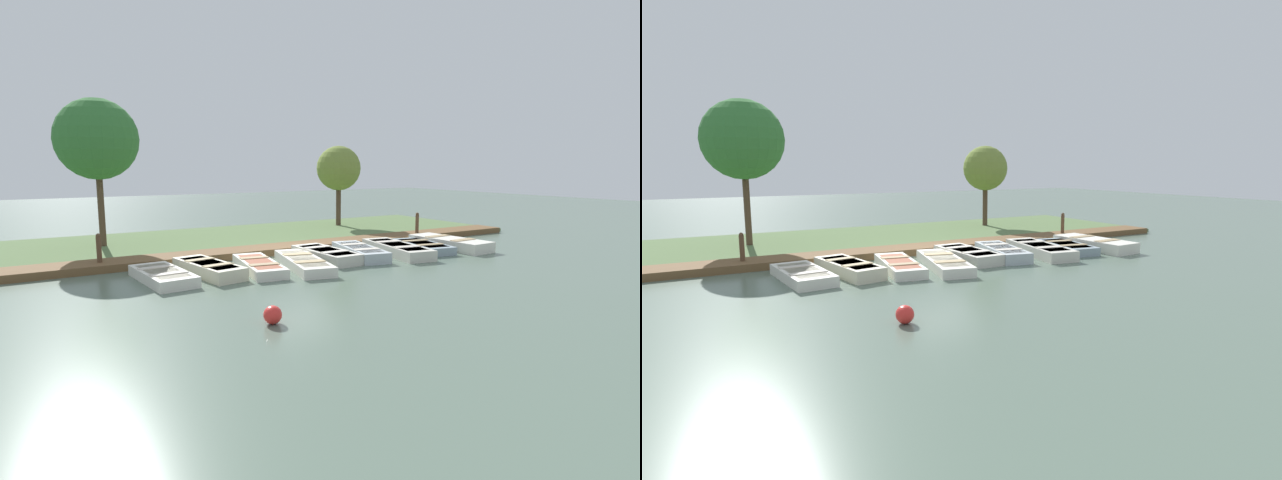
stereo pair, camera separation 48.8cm
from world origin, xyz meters
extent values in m
plane|color=#566B5B|center=(0.00, 0.00, 0.00)|extent=(80.00, 80.00, 0.00)
cube|color=#567042|center=(-5.00, 0.00, 0.07)|extent=(8.00, 24.00, 0.14)
cube|color=brown|center=(-1.34, 0.00, 0.12)|extent=(1.38, 22.97, 0.25)
cube|color=silver|center=(1.29, -5.24, 0.15)|extent=(2.91, 1.38, 0.31)
cube|color=beige|center=(1.29, -5.24, 0.30)|extent=(2.39, 1.08, 0.02)
cube|color=beige|center=(1.82, -5.19, 0.32)|extent=(0.37, 1.06, 0.03)
cube|color=beige|center=(0.75, -5.28, 0.32)|extent=(0.37, 1.06, 0.03)
cube|color=beige|center=(1.18, -3.85, 0.19)|extent=(3.05, 1.45, 0.38)
cube|color=#994C33|center=(1.18, -3.85, 0.37)|extent=(2.49, 1.15, 0.03)
cube|color=tan|center=(1.72, -3.75, 0.40)|extent=(0.44, 0.93, 0.03)
cube|color=tan|center=(0.63, -3.94, 0.40)|extent=(0.44, 0.93, 0.03)
cube|color=silver|center=(1.40, -2.30, 0.15)|extent=(3.25, 1.46, 0.30)
cube|color=#994C33|center=(1.40, -2.30, 0.29)|extent=(2.66, 1.16, 0.02)
cube|color=tan|center=(1.99, -2.39, 0.32)|extent=(0.45, 0.95, 0.03)
cube|color=tan|center=(0.81, -2.21, 0.32)|extent=(0.45, 0.95, 0.03)
cube|color=silver|center=(1.70, -0.87, 0.16)|extent=(3.72, 1.78, 0.32)
cube|color=beige|center=(1.70, -0.87, 0.30)|extent=(3.04, 1.42, 0.03)
cube|color=tan|center=(2.36, -1.02, 0.33)|extent=(0.55, 1.02, 0.03)
cube|color=tan|center=(1.03, -0.73, 0.33)|extent=(0.55, 1.02, 0.03)
cube|color=beige|center=(1.00, 0.43, 0.19)|extent=(2.99, 1.18, 0.37)
cube|color=#6B7F51|center=(1.00, 0.43, 0.36)|extent=(2.45, 0.92, 0.03)
cube|color=beige|center=(1.56, 0.44, 0.39)|extent=(0.32, 1.03, 0.03)
cube|color=beige|center=(0.44, 0.41, 0.39)|extent=(0.32, 1.03, 0.03)
cube|color=#B2BCC1|center=(1.14, 1.78, 0.19)|extent=(3.18, 1.60, 0.37)
cube|color=beige|center=(1.14, 1.78, 0.36)|extent=(2.60, 1.27, 0.03)
cube|color=beige|center=(1.70, 1.66, 0.39)|extent=(0.48, 0.97, 0.03)
cube|color=beige|center=(0.57, 1.89, 0.39)|extent=(0.48, 0.97, 0.03)
cube|color=beige|center=(1.40, 3.27, 0.19)|extent=(3.63, 1.64, 0.38)
cube|color=teal|center=(1.40, 3.27, 0.36)|extent=(2.97, 1.30, 0.03)
cube|color=beige|center=(2.06, 3.17, 0.39)|extent=(0.50, 1.06, 0.03)
cube|color=beige|center=(0.75, 3.38, 0.39)|extent=(0.50, 1.06, 0.03)
cube|color=#8C9EA8|center=(1.26, 4.66, 0.15)|extent=(2.94, 1.60, 0.31)
cube|color=#994C33|center=(1.26, 4.66, 0.29)|extent=(2.40, 1.27, 0.02)
cube|color=tan|center=(1.79, 4.58, 0.32)|extent=(0.45, 1.10, 0.03)
cube|color=tan|center=(0.74, 4.75, 0.32)|extent=(0.45, 1.10, 0.03)
cube|color=silver|center=(1.44, 5.96, 0.20)|extent=(3.43, 1.44, 0.41)
cube|color=beige|center=(1.44, 5.96, 0.39)|extent=(2.81, 1.13, 0.03)
cube|color=tan|center=(2.08, 6.00, 0.42)|extent=(0.41, 1.15, 0.03)
cube|color=tan|center=(0.80, 5.92, 0.42)|extent=(0.41, 1.15, 0.03)
cylinder|color=brown|center=(-1.33, -6.54, 0.54)|extent=(0.15, 0.15, 1.07)
sphere|color=brown|center=(-1.33, -6.54, 1.10)|extent=(0.14, 0.14, 0.14)
cylinder|color=brown|center=(-1.33, 6.72, 0.54)|extent=(0.15, 0.15, 1.07)
sphere|color=brown|center=(-1.33, 6.72, 1.10)|extent=(0.14, 0.14, 0.14)
sphere|color=red|center=(6.40, -4.25, 0.20)|extent=(0.39, 0.39, 0.39)
cylinder|color=#4C3828|center=(-5.45, -5.86, 1.70)|extent=(0.24, 0.24, 3.41)
sphere|color=#337033|center=(-5.45, -5.86, 4.26)|extent=(3.09, 3.09, 3.09)
cylinder|color=#4C3828|center=(-6.31, 5.75, 1.24)|extent=(0.26, 0.26, 2.48)
sphere|color=olive|center=(-6.31, 5.75, 3.11)|extent=(2.29, 2.29, 2.29)
camera|label=1|loc=(15.48, -8.61, 3.29)|focal=28.00mm
camera|label=2|loc=(15.73, -8.18, 3.29)|focal=28.00mm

